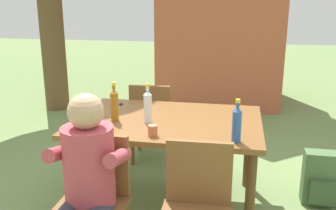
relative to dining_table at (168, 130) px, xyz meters
name	(u,v)px	position (x,y,z in m)	size (l,w,h in m)	color
ground_plane	(168,203)	(0.00, 0.00, -0.68)	(24.00, 24.00, 0.00)	#6B844C
dining_table	(168,130)	(0.00, 0.00, 0.00)	(1.50, 1.06, 0.77)	brown
chair_near_left	(93,196)	(-0.34, -0.83, -0.19)	(0.44, 0.44, 0.87)	brown
chair_near_right	(197,206)	(0.34, -0.83, -0.19)	(0.45, 0.45, 0.87)	brown
chair_far_left	(152,118)	(-0.33, 0.83, -0.19)	(0.47, 0.47, 0.87)	brown
person_in_white_shirt	(85,180)	(-0.34, -0.94, -0.02)	(0.47, 0.62, 1.18)	#B7424C
bottle_amber	(114,104)	(-0.41, -0.11, 0.23)	(0.06, 0.06, 0.32)	#996019
bottle_clear	(148,106)	(-0.14, -0.11, 0.23)	(0.06, 0.06, 0.32)	white
bottle_blue	(237,124)	(0.55, -0.40, 0.22)	(0.06, 0.06, 0.30)	#2D56A3
cup_white	(97,111)	(-0.59, -0.06, 0.15)	(0.07, 0.07, 0.11)	white
cup_terracotta	(153,131)	(-0.04, -0.40, 0.13)	(0.07, 0.07, 0.08)	#BC6B47
table_knife	(118,107)	(-0.51, 0.26, 0.09)	(0.03, 0.24, 0.01)	silver
backpack_by_near_side	(321,179)	(1.29, 0.24, -0.45)	(0.30, 0.21, 0.47)	#47663D
brick_kiosk	(222,9)	(0.23, 3.61, 0.85)	(2.24, 1.81, 2.92)	#B25638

